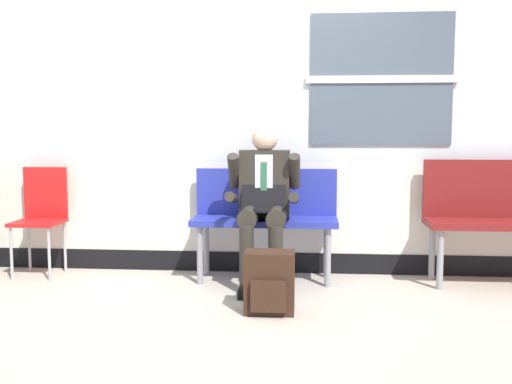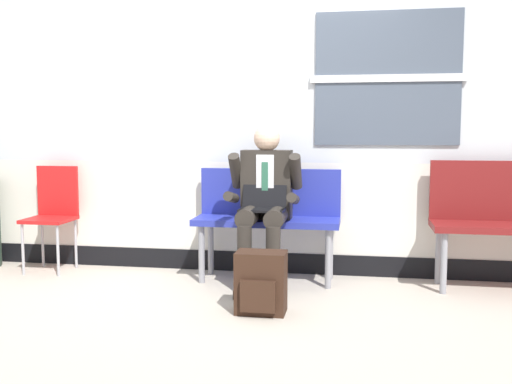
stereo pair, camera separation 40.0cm
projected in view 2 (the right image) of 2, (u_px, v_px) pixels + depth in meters
The scene contains 7 objects.
ground_plane at pixel (246, 291), 4.54m from camera, with size 18.00×18.00×0.00m, color #B2A899.
station_wall at pixel (262, 98), 5.05m from camera, with size 6.60×0.16×3.03m.
bench_with_person at pixel (268, 213), 4.86m from camera, with size 1.17×0.42×0.91m.
bench_empty at pixel (512, 215), 4.55m from camera, with size 1.21×0.42×0.99m.
person_seated at pixel (264, 200), 4.65m from camera, with size 0.57×0.70×1.27m.
backpack at pixel (261, 283), 3.98m from camera, with size 0.33×0.25×0.42m.
folding_chair at pixel (53, 208), 5.20m from camera, with size 0.38×0.38×0.91m.
Camera 2 is at (0.83, -4.35, 1.23)m, focal length 41.63 mm.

